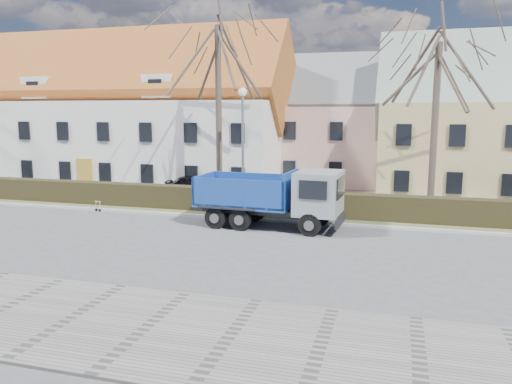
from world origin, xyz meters
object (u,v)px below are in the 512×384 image
(cart_frame, at_px, (95,205))
(parked_car_a, at_px, (196,185))
(dump_truck, at_px, (264,197))
(streetlight, at_px, (243,149))

(cart_frame, relative_size, parked_car_a, 0.18)
(parked_car_a, bearing_deg, cart_frame, 143.65)
(dump_truck, height_order, streetlight, streetlight)
(parked_car_a, bearing_deg, dump_truck, -145.40)
(dump_truck, distance_m, streetlight, 4.70)
(dump_truck, bearing_deg, streetlight, 124.35)
(dump_truck, height_order, cart_frame, dump_truck)
(dump_truck, distance_m, parked_car_a, 9.88)
(dump_truck, bearing_deg, cart_frame, 177.02)
(streetlight, bearing_deg, cart_frame, -161.71)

